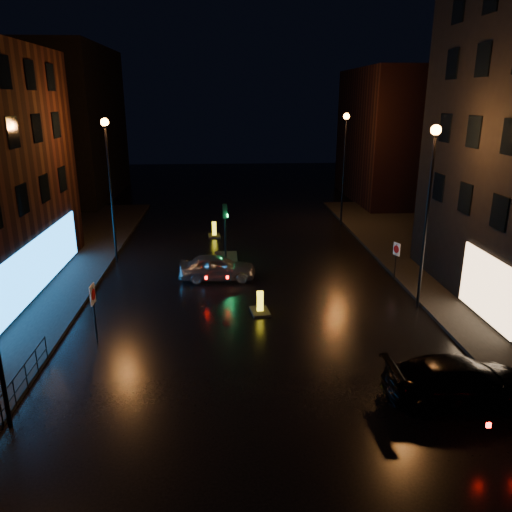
# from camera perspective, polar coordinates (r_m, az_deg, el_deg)

# --- Properties ---
(ground) EXTENTS (120.00, 120.00, 0.00)m
(ground) POSITION_cam_1_polar(r_m,az_deg,el_deg) (17.97, 0.79, -14.13)
(ground) COLOR black
(ground) RESTS_ON ground
(building_far_left) EXTENTS (8.00, 16.00, 14.00)m
(building_far_left) POSITION_cam_1_polar(r_m,az_deg,el_deg) (52.40, -20.70, 13.90)
(building_far_left) COLOR black
(building_far_left) RESTS_ON ground
(building_far_right) EXTENTS (8.00, 14.00, 12.00)m
(building_far_right) POSITION_cam_1_polar(r_m,az_deg,el_deg) (50.05, 15.65, 13.08)
(building_far_right) COLOR black
(building_far_right) RESTS_ON ground
(street_lamp_lfar) EXTENTS (0.44, 0.44, 8.37)m
(street_lamp_lfar) POSITION_cam_1_polar(r_m,az_deg,el_deg) (30.20, -16.47, 9.54)
(street_lamp_lfar) COLOR black
(street_lamp_lfar) RESTS_ON ground
(street_lamp_rnear) EXTENTS (0.44, 0.44, 8.37)m
(street_lamp_rnear) POSITION_cam_1_polar(r_m,az_deg,el_deg) (23.39, 19.21, 7.08)
(street_lamp_rnear) COLOR black
(street_lamp_rnear) RESTS_ON ground
(street_lamp_rfar) EXTENTS (0.44, 0.44, 8.37)m
(street_lamp_rfar) POSITION_cam_1_polar(r_m,az_deg,el_deg) (38.50, 10.09, 11.59)
(street_lamp_rfar) COLOR black
(street_lamp_rfar) RESTS_ON ground
(traffic_signal) EXTENTS (1.40, 2.40, 3.45)m
(traffic_signal) POSITION_cam_1_polar(r_m,az_deg,el_deg) (30.56, -3.49, 0.59)
(traffic_signal) COLOR black
(traffic_signal) RESTS_ON ground
(guard_railing) EXTENTS (0.05, 6.04, 1.00)m
(guard_railing) POSITION_cam_1_polar(r_m,az_deg,el_deg) (18.01, -25.98, -13.30)
(guard_railing) COLOR black
(guard_railing) RESTS_ON ground
(silver_hatchback) EXTENTS (4.12, 1.72, 1.39)m
(silver_hatchback) POSITION_cam_1_polar(r_m,az_deg,el_deg) (27.08, -4.44, -1.27)
(silver_hatchback) COLOR #B7B9BF
(silver_hatchback) RESTS_ON ground
(dark_sedan) EXTENTS (5.04, 2.11, 1.45)m
(dark_sedan) POSITION_cam_1_polar(r_m,az_deg,el_deg) (17.89, 22.39, -13.06)
(dark_sedan) COLOR black
(dark_sedan) RESTS_ON ground
(bollard_near) EXTENTS (0.94, 1.28, 1.04)m
(bollard_near) POSITION_cam_1_polar(r_m,az_deg,el_deg) (23.06, 0.46, -5.95)
(bollard_near) COLOR black
(bollard_near) RESTS_ON ground
(bollard_far) EXTENTS (0.92, 1.29, 1.07)m
(bollard_far) POSITION_cam_1_polar(r_m,az_deg,el_deg) (35.66, -4.79, 2.61)
(bollard_far) COLOR black
(bollard_far) RESTS_ON ground
(road_sign_left) EXTENTS (0.08, 0.59, 2.45)m
(road_sign_left) POSITION_cam_1_polar(r_m,az_deg,el_deg) (20.86, -18.12, -4.72)
(road_sign_left) COLOR black
(road_sign_left) RESTS_ON ground
(road_sign_right) EXTENTS (0.22, 0.49, 2.10)m
(road_sign_right) POSITION_cam_1_polar(r_m,az_deg,el_deg) (27.64, 15.75, 0.40)
(road_sign_right) COLOR black
(road_sign_right) RESTS_ON ground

